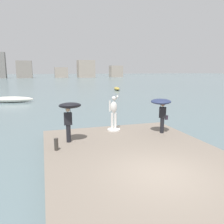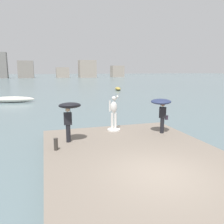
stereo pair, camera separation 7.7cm
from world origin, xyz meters
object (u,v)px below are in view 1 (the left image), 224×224
object	(u,v)px
boat_near	(11,99)
boat_mid	(117,89)
onlooker_right	(161,105)
statue_white_figure	(114,115)
onlooker_left	(70,110)
mooring_bollard	(56,144)

from	to	relation	value
boat_near	boat_mid	bearing A→B (deg)	35.55
onlooker_right	boat_near	xyz separation A→B (m)	(-10.11, 18.83, -1.61)
onlooker_right	boat_mid	size ratio (longest dim) A/B	0.51
onlooker_right	statue_white_figure	bearing A→B (deg)	152.41
statue_white_figure	boat_near	bearing A→B (deg)	113.69
onlooker_left	onlooker_right	world-z (taller)	onlooker_left
onlooker_right	boat_near	world-z (taller)	onlooker_right
mooring_bollard	boat_near	size ratio (longest dim) A/B	0.10
statue_white_figure	boat_mid	size ratio (longest dim) A/B	0.54
mooring_bollard	statue_white_figure	bearing A→B (deg)	35.49
boat_near	mooring_bollard	bearing A→B (deg)	-77.99
mooring_bollard	boat_mid	size ratio (longest dim) A/B	0.14
boat_near	boat_mid	distance (m)	22.08
onlooker_left	statue_white_figure	bearing A→B (deg)	27.62
mooring_bollard	boat_near	world-z (taller)	mooring_bollard
statue_white_figure	boat_mid	world-z (taller)	statue_white_figure
onlooker_left	mooring_bollard	world-z (taller)	onlooker_left
statue_white_figure	mooring_bollard	distance (m)	4.28
statue_white_figure	onlooker_left	distance (m)	3.13
onlooker_right	mooring_bollard	size ratio (longest dim) A/B	3.55
statue_white_figure	boat_mid	distance (m)	32.11
statue_white_figure	onlooker_right	bearing A→B (deg)	-27.59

